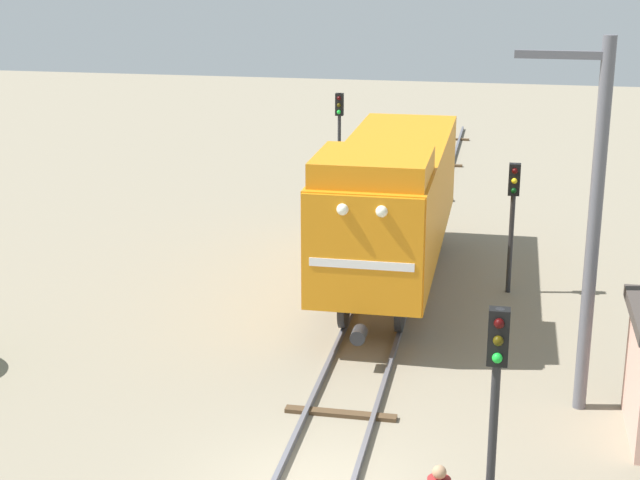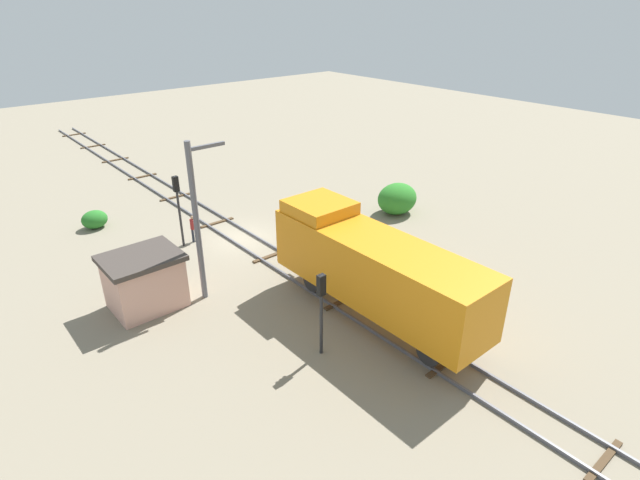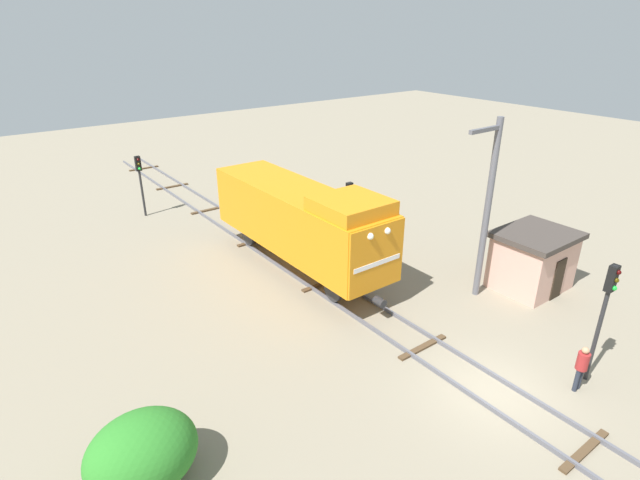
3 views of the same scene
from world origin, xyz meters
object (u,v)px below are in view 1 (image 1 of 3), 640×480
object	(u,v)px
traffic_signal_near	(495,391)
catenary_mast	(591,220)
traffic_signal_mid	(513,203)
traffic_signal_far	(339,122)
locomotive	(390,197)

from	to	relation	value
traffic_signal_near	catenary_mast	bearing A→B (deg)	73.81
traffic_signal_near	traffic_signal_mid	xyz separation A→B (m)	(0.20, 13.10, -0.40)
traffic_signal_mid	traffic_signal_far	world-z (taller)	traffic_signal_far
locomotive	traffic_signal_far	world-z (taller)	locomotive
traffic_signal_mid	traffic_signal_near	bearing A→B (deg)	-90.87
locomotive	catenary_mast	size ratio (longest dim) A/B	1.46
traffic_signal_mid	traffic_signal_far	distance (m)	13.61
traffic_signal_mid	catenary_mast	size ratio (longest dim) A/B	0.48
traffic_signal_near	traffic_signal_far	xyz separation A→B (m)	(-6.80, 24.77, -0.36)
traffic_signal_near	traffic_signal_far	size ratio (longest dim) A/B	1.14
locomotive	traffic_signal_near	bearing A→B (deg)	-75.81
locomotive	catenary_mast	distance (m)	8.42
traffic_signal_near	catenary_mast	xyz separation A→B (m)	(1.74, 5.99, 1.17)
traffic_signal_far	traffic_signal_mid	bearing A→B (deg)	-59.04
traffic_signal_mid	catenary_mast	bearing A→B (deg)	-77.80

